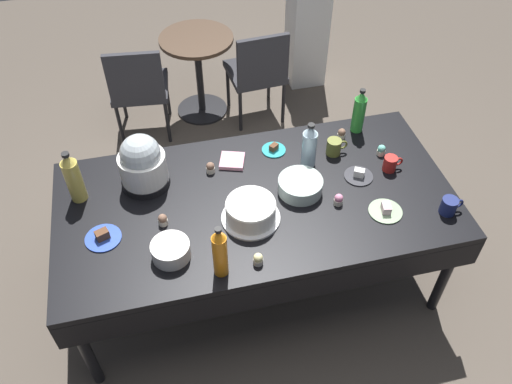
# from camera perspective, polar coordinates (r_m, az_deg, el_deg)

# --- Properties ---
(ground) EXTENTS (9.00, 9.00, 0.00)m
(ground) POSITION_cam_1_polar(r_m,az_deg,el_deg) (3.47, 0.00, -9.22)
(ground) COLOR brown
(potluck_table) EXTENTS (2.20, 1.10, 0.75)m
(potluck_table) POSITION_cam_1_polar(r_m,az_deg,el_deg) (2.94, 0.00, -1.52)
(potluck_table) COLOR black
(potluck_table) RESTS_ON ground
(frosted_layer_cake) EXTENTS (0.32, 0.32, 0.12)m
(frosted_layer_cake) POSITION_cam_1_polar(r_m,az_deg,el_deg) (2.75, -0.58, -2.10)
(frosted_layer_cake) COLOR silver
(frosted_layer_cake) RESTS_ON potluck_table
(slow_cooker) EXTENTS (0.27, 0.27, 0.33)m
(slow_cooker) POSITION_cam_1_polar(r_m,az_deg,el_deg) (2.94, -12.32, 3.09)
(slow_cooker) COLOR black
(slow_cooker) RESTS_ON potluck_table
(glass_salad_bowl) EXTENTS (0.25, 0.25, 0.08)m
(glass_salad_bowl) POSITION_cam_1_polar(r_m,az_deg,el_deg) (2.92, 4.82, 0.78)
(glass_salad_bowl) COLOR #B2C6BC
(glass_salad_bowl) RESTS_ON potluck_table
(ceramic_snack_bowl) EXTENTS (0.20, 0.20, 0.09)m
(ceramic_snack_bowl) POSITION_cam_1_polar(r_m,az_deg,el_deg) (2.63, -9.29, -6.31)
(ceramic_snack_bowl) COLOR silver
(ceramic_snack_bowl) RESTS_ON potluck_table
(dessert_plate_teal) EXTENTS (0.15, 0.15, 0.05)m
(dessert_plate_teal) POSITION_cam_1_polar(r_m,az_deg,el_deg) (3.17, 1.95, 4.70)
(dessert_plate_teal) COLOR teal
(dessert_plate_teal) RESTS_ON potluck_table
(dessert_plate_sage) EXTENTS (0.18, 0.18, 0.05)m
(dessert_plate_sage) POSITION_cam_1_polar(r_m,az_deg,el_deg) (2.90, 13.96, -1.94)
(dessert_plate_sage) COLOR #8CA87F
(dessert_plate_sage) RESTS_ON potluck_table
(dessert_plate_charcoal) EXTENTS (0.17, 0.17, 0.05)m
(dessert_plate_charcoal) POSITION_cam_1_polar(r_m,az_deg,el_deg) (3.06, 11.15, 1.83)
(dessert_plate_charcoal) COLOR #2D2D33
(dessert_plate_charcoal) RESTS_ON potluck_table
(dessert_plate_cobalt) EXTENTS (0.19, 0.19, 0.06)m
(dessert_plate_cobalt) POSITION_cam_1_polar(r_m,az_deg,el_deg) (2.80, -16.37, -4.72)
(dessert_plate_cobalt) COLOR #2D4CB2
(dessert_plate_cobalt) RESTS_ON potluck_table
(cupcake_rose) EXTENTS (0.05, 0.05, 0.07)m
(cupcake_rose) POSITION_cam_1_polar(r_m,az_deg,el_deg) (3.03, -5.00, 2.66)
(cupcake_rose) COLOR beige
(cupcake_rose) RESTS_ON potluck_table
(cupcake_berry) EXTENTS (0.05, 0.05, 0.07)m
(cupcake_berry) POSITION_cam_1_polar(r_m,az_deg,el_deg) (3.29, 9.32, 6.30)
(cupcake_berry) COLOR beige
(cupcake_berry) RESTS_ON potluck_table
(cupcake_vanilla) EXTENTS (0.05, 0.05, 0.07)m
(cupcake_vanilla) POSITION_cam_1_polar(r_m,az_deg,el_deg) (2.88, 9.00, -0.82)
(cupcake_vanilla) COLOR beige
(cupcake_vanilla) RESTS_ON potluck_table
(cupcake_cocoa) EXTENTS (0.05, 0.05, 0.07)m
(cupcake_cocoa) POSITION_cam_1_polar(r_m,az_deg,el_deg) (2.58, 0.24, -7.35)
(cupcake_cocoa) COLOR beige
(cupcake_cocoa) RESTS_ON potluck_table
(cupcake_lemon) EXTENTS (0.05, 0.05, 0.07)m
(cupcake_lemon) POSITION_cam_1_polar(r_m,az_deg,el_deg) (2.79, -10.14, -3.01)
(cupcake_lemon) COLOR beige
(cupcake_lemon) RESTS_ON potluck_table
(cupcake_mint) EXTENTS (0.05, 0.05, 0.07)m
(cupcake_mint) POSITION_cam_1_polar(r_m,az_deg,el_deg) (3.22, 13.52, 4.46)
(cupcake_mint) COLOR beige
(cupcake_mint) RESTS_ON potluck_table
(soda_bottle_lime_soda) EXTENTS (0.08, 0.08, 0.30)m
(soda_bottle_lime_soda) POSITION_cam_1_polar(r_m,az_deg,el_deg) (3.31, 11.19, 8.59)
(soda_bottle_lime_soda) COLOR green
(soda_bottle_lime_soda) RESTS_ON potluck_table
(soda_bottle_water) EXTENTS (0.09, 0.09, 0.29)m
(soda_bottle_water) POSITION_cam_1_polar(r_m,az_deg,el_deg) (3.02, 5.84, 5.00)
(soda_bottle_water) COLOR silver
(soda_bottle_water) RESTS_ON potluck_table
(soda_bottle_ginger_ale) EXTENTS (0.09, 0.09, 0.33)m
(soda_bottle_ginger_ale) POSITION_cam_1_polar(r_m,az_deg,el_deg) (2.95, -19.32, 1.47)
(soda_bottle_ginger_ale) COLOR gold
(soda_bottle_ginger_ale) RESTS_ON potluck_table
(soda_bottle_orange_juice) EXTENTS (0.07, 0.07, 0.32)m
(soda_bottle_orange_juice) POSITION_cam_1_polar(r_m,az_deg,el_deg) (2.46, -3.96, -6.60)
(soda_bottle_orange_juice) COLOR orange
(soda_bottle_orange_juice) RESTS_ON potluck_table
(coffee_mug_olive) EXTENTS (0.13, 0.09, 0.10)m
(coffee_mug_olive) POSITION_cam_1_polar(r_m,az_deg,el_deg) (3.16, 8.54, 4.90)
(coffee_mug_olive) COLOR olive
(coffee_mug_olive) RESTS_ON potluck_table
(coffee_mug_navy) EXTENTS (0.13, 0.09, 0.09)m
(coffee_mug_navy) POSITION_cam_1_polar(r_m,az_deg,el_deg) (2.97, 20.34, -1.42)
(coffee_mug_navy) COLOR navy
(coffee_mug_navy) RESTS_ON potluck_table
(coffee_mug_red) EXTENTS (0.12, 0.08, 0.09)m
(coffee_mug_red) POSITION_cam_1_polar(r_m,az_deg,el_deg) (3.12, 14.47, 3.04)
(coffee_mug_red) COLOR #B2231E
(coffee_mug_red) RESTS_ON potluck_table
(paper_napkin_stack) EXTENTS (0.18, 0.18, 0.02)m
(paper_napkin_stack) POSITION_cam_1_polar(r_m,az_deg,el_deg) (3.10, -2.62, 3.43)
(paper_napkin_stack) COLOR pink
(paper_napkin_stack) RESTS_ON potluck_table
(maroon_chair_left) EXTENTS (0.49, 0.49, 0.85)m
(maroon_chair_left) POSITION_cam_1_polar(r_m,az_deg,el_deg) (4.28, -12.69, 11.27)
(maroon_chair_left) COLOR #333338
(maroon_chair_left) RESTS_ON ground
(maroon_chair_right) EXTENTS (0.47, 0.47, 0.85)m
(maroon_chair_right) POSITION_cam_1_polar(r_m,az_deg,el_deg) (4.36, 0.21, 13.19)
(maroon_chair_right) COLOR #333338
(maroon_chair_right) RESTS_ON ground
(round_cafe_table) EXTENTS (0.60, 0.60, 0.72)m
(round_cafe_table) POSITION_cam_1_polar(r_m,az_deg,el_deg) (4.48, -6.33, 13.97)
(round_cafe_table) COLOR #473323
(round_cafe_table) RESTS_ON ground
(water_cooler) EXTENTS (0.32, 0.32, 1.24)m
(water_cooler) POSITION_cam_1_polar(r_m,az_deg,el_deg) (4.87, 5.64, 18.05)
(water_cooler) COLOR silver
(water_cooler) RESTS_ON ground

